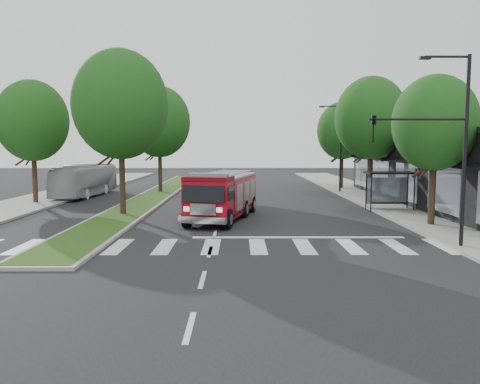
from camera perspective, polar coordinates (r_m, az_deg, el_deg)
The scene contains 16 objects.
ground at distance 23.19m, azimuth -3.08°, elevation -5.09°, with size 140.00×140.00×0.00m, color black.
sidewalk_right at distance 34.92m, azimuth 18.75°, elevation -1.64°, with size 5.00×80.00×0.15m, color gray.
sidewalk_left at distance 36.55m, azimuth -25.58°, elevation -1.59°, with size 5.00×80.00×0.15m, color gray.
median at distance 41.60m, azimuth -10.12°, elevation -0.31°, with size 3.00×50.00×0.15m.
storefront_row at distance 36.43m, azimuth 25.59°, elevation 2.22°, with size 8.00×30.00×5.00m, color black.
bus_shelter at distance 32.57m, azimuth 17.75°, elevation 1.36°, with size 3.20×1.60×2.61m.
tree_right_near at distance 26.86m, azimuth 22.66°, elevation 7.75°, with size 4.40×4.40×8.05m.
tree_right_mid at distance 38.25m, azimuth 15.66°, elevation 8.68°, with size 5.60×5.60×9.72m.
tree_right_far at distance 47.91m, azimuth 12.36°, elevation 7.31°, with size 5.00×5.00×8.73m.
tree_median_near at distance 29.74m, azimuth -14.37°, elevation 10.28°, with size 5.80×5.80×10.16m.
tree_median_far at distance 43.41m, azimuth -9.81°, elevation 8.41°, with size 5.60×5.60×9.72m.
tree_left_mid at distance 37.96m, azimuth -23.99°, elevation 7.94°, with size 5.20×5.20×9.16m.
streetlight_right_near at distance 21.03m, azimuth 23.63°, elevation 6.13°, with size 4.08×0.22×8.00m.
streetlight_right_far at distance 43.73m, azimuth 11.98°, elevation 5.72°, with size 2.11×0.20×8.00m.
fire_engine at distance 27.52m, azimuth -2.10°, elevation -0.48°, with size 4.27×8.67×2.89m.
city_bus at distance 42.40m, azimuth -18.29°, elevation 1.38°, with size 2.32×9.94×2.77m, color #ADAEB2.
Camera 1 is at (1.16, -22.76, 4.30)m, focal length 35.00 mm.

